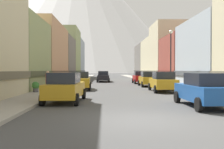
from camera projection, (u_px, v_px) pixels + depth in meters
ground_plane at (142, 120)px, 9.51m from camera, size 400.00×400.00×0.00m
sidewalk_left at (77, 81)px, 44.29m from camera, size 2.50×100.00×0.15m
sidewalk_right at (147, 80)px, 44.68m from camera, size 2.50×100.00×0.15m
storefront_left_2 at (28, 55)px, 34.98m from camera, size 9.86×13.11×8.49m
storefront_left_3 at (47, 59)px, 47.21m from camera, size 10.12×10.52×8.28m
storefront_left_4 at (58, 54)px, 58.26m from camera, size 9.93×10.77×11.67m
storefront_left_5 at (69, 59)px, 70.18m from camera, size 7.93×12.97×10.47m
storefront_right_2 at (191, 61)px, 36.24m from camera, size 7.79×9.23×6.95m
storefront_right_3 at (172, 53)px, 45.40m from camera, size 7.21×8.48×10.42m
storefront_right_4 at (160, 60)px, 55.30m from camera, size 7.28×11.28×8.82m
storefront_right_5 at (153, 62)px, 67.28m from camera, size 9.29×12.27×8.80m
car_left_0 at (65, 87)px, 14.89m from camera, size 2.20×4.46×1.78m
car_left_1 at (80, 81)px, 24.45m from camera, size 2.22×4.47×1.78m
car_right_0 at (204, 90)px, 12.94m from camera, size 2.09×4.42×1.78m
car_right_1 at (163, 82)px, 22.09m from camera, size 2.21×4.47×1.78m
car_right_2 at (148, 79)px, 29.27m from camera, size 2.15×4.44×1.78m
car_right_3 at (140, 77)px, 36.01m from camera, size 2.13×4.43×1.78m
car_driving_0 at (103, 76)px, 42.92m from camera, size 2.06×4.40×1.78m
car_driving_1 at (103, 77)px, 40.20m from camera, size 2.06×4.40×1.78m
parking_meter_near at (224, 85)px, 14.84m from camera, size 0.14×0.10×1.33m
trash_bin_right at (198, 86)px, 20.52m from camera, size 0.59×0.59×0.98m
potted_plant_0 at (195, 84)px, 23.06m from camera, size 0.55×0.55×0.94m
potted_plant_2 at (36, 86)px, 20.00m from camera, size 0.60×0.60×0.85m
pedestrian_0 at (55, 81)px, 24.15m from camera, size 0.36×0.36×1.52m
pedestrian_2 at (48, 82)px, 21.01m from camera, size 0.36×0.36×1.73m
streetlamp_right at (171, 50)px, 25.19m from camera, size 0.36×0.36×5.86m
mountain_backdrop at (79, 11)px, 267.28m from camera, size 225.16×225.16×133.07m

